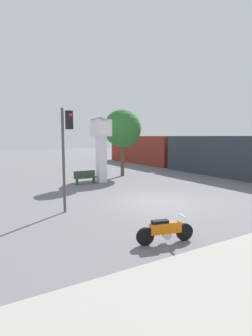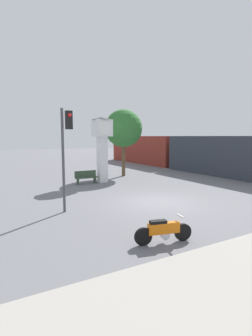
{
  "view_description": "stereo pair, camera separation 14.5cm",
  "coord_description": "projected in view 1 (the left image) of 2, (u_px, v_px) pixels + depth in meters",
  "views": [
    {
      "loc": [
        -8.01,
        -10.57,
        3.37
      ],
      "look_at": [
        -1.31,
        1.0,
        1.75
      ],
      "focal_mm": 28.0,
      "sensor_mm": 36.0,
      "label": 1
    },
    {
      "loc": [
        -7.88,
        -10.64,
        3.37
      ],
      "look_at": [
        -1.31,
        1.0,
        1.75
      ],
      "focal_mm": 28.0,
      "sensor_mm": 36.0,
      "label": 2
    }
  ],
  "objects": [
    {
      "name": "clock_tower",
      "position": [
        101.0,
        139.0,
        19.03
      ],
      "size": [
        1.44,
        1.44,
        4.77
      ],
      "color": "white",
      "rests_on": "ground_plane"
    },
    {
      "name": "ground_plane",
      "position": [
        158.0,
        202.0,
        13.47
      ],
      "size": [
        120.0,
        120.0,
        0.0
      ],
      "primitive_type": "plane",
      "color": "slate"
    },
    {
      "name": "bench",
      "position": [
        85.0,
        177.0,
        18.69
      ],
      "size": [
        1.6,
        0.44,
        0.92
      ],
      "color": "#384C38",
      "rests_on": "ground_plane"
    },
    {
      "name": "freight_train",
      "position": [
        176.0,
        152.0,
        28.11
      ],
      "size": [
        2.8,
        25.08,
        3.4
      ],
      "color": "#333842",
      "rests_on": "ground_plane"
    },
    {
      "name": "traffic_light",
      "position": [
        66.0,
        142.0,
        11.42
      ],
      "size": [
        0.5,
        0.35,
        4.58
      ],
      "color": "#47474C",
      "rests_on": "ground_plane"
    },
    {
      "name": "street_tree",
      "position": [
        122.0,
        129.0,
        21.97
      ],
      "size": [
        3.15,
        3.15,
        5.61
      ],
      "color": "brown",
      "rests_on": "ground_plane"
    },
    {
      "name": "motorcycle",
      "position": [
        165.0,
        230.0,
        8.28
      ],
      "size": [
        1.91,
        0.61,
        0.85
      ],
      "rotation": [
        0.0,
        0.0,
        -0.23
      ],
      "color": "black",
      "rests_on": "ground_plane"
    }
  ]
}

